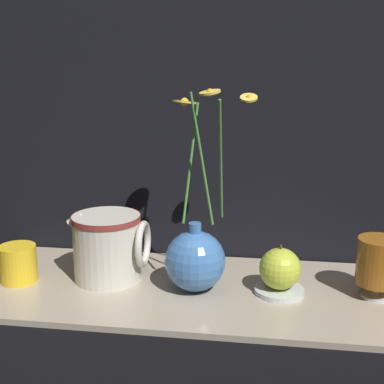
{
  "coord_description": "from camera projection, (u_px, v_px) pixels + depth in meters",
  "views": [
    {
      "loc": [
        0.15,
        -0.99,
        0.47
      ],
      "look_at": [
        0.0,
        0.0,
        0.21
      ],
      "focal_mm": 50.0,
      "sensor_mm": 36.0,
      "label": 1
    }
  ],
  "objects": [
    {
      "name": "tea_glass",
      "position": [
        378.0,
        263.0,
        1.02
      ],
      "size": [
        0.08,
        0.08,
        0.12
      ],
      "color": "silver",
      "rests_on": "shelf"
    },
    {
      "name": "saucer_plate",
      "position": [
        279.0,
        291.0,
        1.05
      ],
      "size": [
        0.1,
        0.1,
        0.01
      ],
      "color": "silver",
      "rests_on": "shelf"
    },
    {
      "name": "yellow_mug",
      "position": [
        17.0,
        263.0,
        1.1
      ],
      "size": [
        0.09,
        0.08,
        0.08
      ],
      "color": "yellow",
      "rests_on": "shelf"
    },
    {
      "name": "ceramic_pitcher",
      "position": [
        108.0,
        245.0,
        1.1
      ],
      "size": [
        0.17,
        0.14,
        0.15
      ],
      "color": "beige",
      "rests_on": "shelf"
    },
    {
      "name": "ground_plane",
      "position": [
        191.0,
        293.0,
        1.08
      ],
      "size": [
        6.0,
        6.0,
        0.0
      ],
      "primitive_type": "plane",
      "color": "black"
    },
    {
      "name": "vase_with_flowers",
      "position": [
        195.0,
        258.0,
        1.05
      ],
      "size": [
        0.17,
        0.13,
        0.4
      ],
      "color": "#3F72B7",
      "rests_on": "shelf"
    },
    {
      "name": "shelf",
      "position": [
        191.0,
        290.0,
        1.08
      ],
      "size": [
        0.86,
        0.36,
        0.01
      ],
      "color": "tan",
      "rests_on": "ground_plane"
    },
    {
      "name": "backdrop_wall",
      "position": [
        204.0,
        14.0,
        1.13
      ],
      "size": [
        1.36,
        0.02,
        1.1
      ],
      "color": "black",
      "rests_on": "ground_plane"
    },
    {
      "name": "orange_fruit",
      "position": [
        280.0,
        269.0,
        1.04
      ],
      "size": [
        0.08,
        0.08,
        0.09
      ],
      "color": "#B7C638",
      "rests_on": "saucer_plate"
    }
  ]
}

